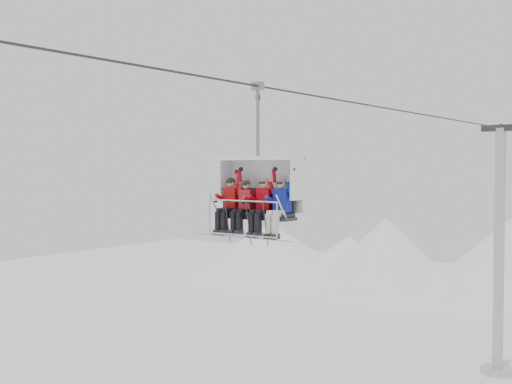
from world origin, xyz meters
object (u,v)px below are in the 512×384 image
Objects in this scene: lift_tower_right at (499,267)px; skier_far_right at (280,205)px; skier_far_left at (229,203)px; skier_center_left at (244,205)px; chairlift_carrier at (261,186)px; skier_center_right at (262,205)px.

lift_tower_right is 7.99× the size of skier_far_right.
lift_tower_right reaches higher than skier_far_right.
skier_center_left is at bearing -0.91° from skier_far_left.
chairlift_carrier is 2.36× the size of skier_center_right.
lift_tower_right is at bearing 90.00° from chairlift_carrier.
skier_center_left is (-0.31, -22.11, 4.40)m from lift_tower_right.
skier_far_right is at bearing 0.41° from skier_center_left.
skier_far_left and skier_far_right have the same top height.
lift_tower_right is at bearing 92.13° from skier_far_right.
skier_center_right is 1.00× the size of skier_far_right.
skier_far_right is (0.82, -22.10, 4.43)m from lift_tower_right.
lift_tower_right is 22.55m from skier_center_left.
skier_center_right is (0.28, -0.30, -0.47)m from chairlift_carrier.
skier_far_right is (1.13, 0.01, 0.03)m from skier_center_left.
chairlift_carrier is 0.62m from skier_center_right.
chairlift_carrier is 0.99m from skier_far_right.
chairlift_carrier is 2.36× the size of skier_center_left.
lift_tower_right is 7.99× the size of skier_center_left.
skier_center_right and skier_far_right have the same top height.
skier_center_right is (0.28, -22.10, 4.43)m from lift_tower_right.
skier_far_left is at bearing 180.00° from skier_center_right.
skier_center_left is 0.60m from skier_center_right.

